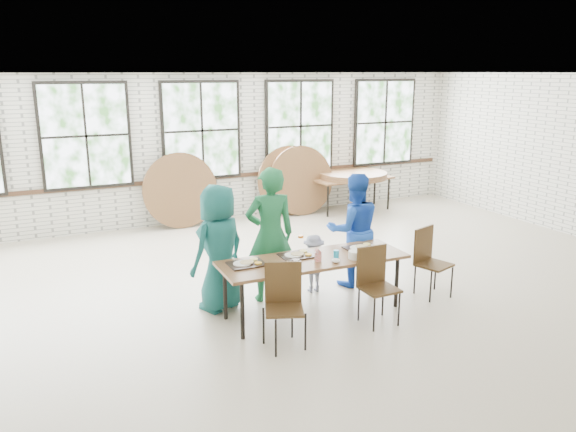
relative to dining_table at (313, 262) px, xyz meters
name	(u,v)px	position (x,y,z in m)	size (l,w,h in m)	color
room	(202,133)	(0.11, 5.01, 1.14)	(12.00, 12.00, 12.00)	#AFA08B
dining_table	(313,262)	(0.00, 0.00, 0.00)	(2.42, 0.86, 0.74)	brown
chair_near_left	(284,297)	(-0.69, -0.60, -0.13)	(0.54, 0.53, 0.95)	#442D16
chair_near_right	(375,278)	(0.58, -0.53, -0.13)	(0.42, 0.41, 0.95)	#442D16
chair_spare	(429,256)	(1.73, -0.12, -0.13)	(0.52, 0.51, 0.95)	#442D16
adult_teal	(219,248)	(-1.02, 0.65, 0.14)	(0.81, 0.53, 1.66)	#185E5C
adult_green	(270,235)	(-0.31, 0.65, 0.23)	(0.67, 0.44, 1.83)	#1A6237
toddler	(314,263)	(0.35, 0.65, -0.28)	(0.53, 0.31, 0.83)	#13153C
adult_blue	(354,230)	(1.00, 0.65, 0.13)	(0.80, 0.62, 1.64)	blue
storage_table	(353,180)	(3.37, 4.51, 0.00)	(1.85, 0.88, 0.74)	brown
tabletop_clutter	(319,256)	(0.06, -0.03, 0.08)	(2.05, 0.65, 0.11)	black
round_tops_stacked	(353,175)	(3.37, 4.51, 0.12)	(1.50, 1.50, 0.13)	brown
round_tops_leaning	(260,184)	(1.24, 4.75, 0.05)	(4.13, 0.39, 1.49)	brown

